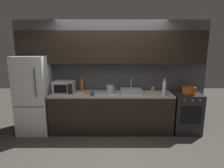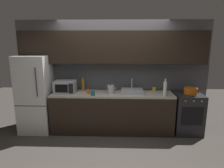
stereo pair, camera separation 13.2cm
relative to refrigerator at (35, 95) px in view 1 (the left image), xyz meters
The scene contains 14 objects.
ground_plane 2.13m from the refrigerator, 27.52° to the right, with size 10.00×10.00×0.00m, color #3D3833.
back_wall 1.88m from the refrigerator, ahead, with size 4.44×0.44×2.50m.
counter_run 1.78m from the refrigerator, ahead, with size 2.70×0.60×0.90m.
refrigerator is the anchor object (origin of this frame).
oven_range 3.44m from the refrigerator, ahead, with size 0.60×0.62×0.90m.
microwave 0.70m from the refrigerator, ahead, with size 0.46×0.35×0.27m.
sink_basin 2.18m from the refrigerator, ahead, with size 0.48×0.38×0.30m.
kettle 1.71m from the refrigerator, ahead, with size 0.19×0.15×0.21m.
wine_bottle_amber 1.08m from the refrigerator, 11.11° to the left, with size 0.07×0.07×0.34m.
wine_bottle_white 2.86m from the refrigerator, ahead, with size 0.07×0.07×0.37m.
mug_teal 1.34m from the refrigerator, ahead, with size 0.08×0.08×0.10m, color #19666B.
mug_yellow 2.70m from the refrigerator, ahead, with size 0.09×0.09×0.09m, color gold.
mug_orange 1.21m from the refrigerator, ahead, with size 0.07×0.07×0.09m, color orange.
cooking_pot 3.45m from the refrigerator, ahead, with size 0.29×0.29×0.13m.
Camera 1 is at (0.01, -3.36, 2.06)m, focal length 31.86 mm.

